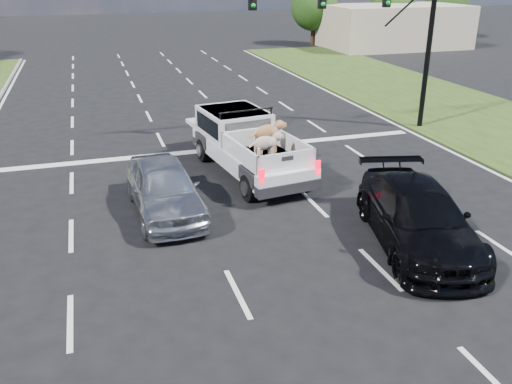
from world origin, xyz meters
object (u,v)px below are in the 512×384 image
pickup_truck (247,144)px  black_coupe (418,217)px  traffic_signal (381,18)px  silver_sedan (164,188)px

pickup_truck → black_coupe: (2.61, -6.44, -0.25)m
traffic_signal → pickup_truck: 8.21m
pickup_truck → silver_sedan: (-3.22, -2.59, -0.25)m
traffic_signal → black_coupe: 11.16m
traffic_signal → black_coupe: (-3.98, -9.65, -3.95)m
pickup_truck → black_coupe: size_ratio=1.14×
black_coupe → silver_sedan: bearing=160.2°
silver_sedan → black_coupe: (5.83, -3.86, 0.01)m
silver_sedan → black_coupe: bearing=-35.7°
silver_sedan → black_coupe: black_coupe is taller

